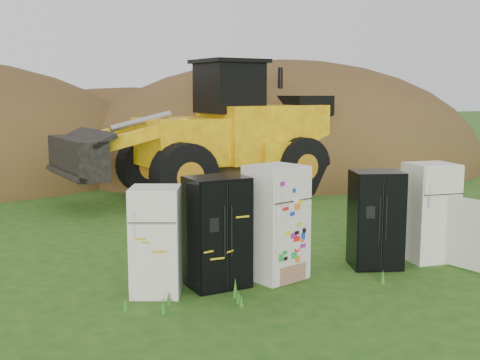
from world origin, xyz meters
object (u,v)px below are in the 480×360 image
object	(u,v)px
fridge_leftmost	(156,241)
fridge_black_side	(217,232)
fridge_sticker	(275,222)
fridge_black_right	(376,219)
wheel_loader	(199,129)
fridge_open_door	(430,212)

from	to	relation	value
fridge_leftmost	fridge_black_side	size ratio (longest dim) A/B	0.94
fridge_black_side	fridge_sticker	distance (m)	0.99
fridge_sticker	fridge_black_right	bearing A→B (deg)	-20.18
fridge_black_side	wheel_loader	world-z (taller)	wheel_loader
fridge_open_door	fridge_leftmost	bearing A→B (deg)	-174.58
fridge_black_side	fridge_black_right	distance (m)	2.83
fridge_leftmost	wheel_loader	world-z (taller)	wheel_loader
fridge_black_side	fridge_leftmost	bearing A→B (deg)	175.04
fridge_black_right	wheel_loader	xyz separation A→B (m)	(-0.68, 7.55, 1.09)
fridge_leftmost	fridge_black_right	xyz separation A→B (m)	(3.78, -0.01, 0.02)
fridge_black_right	fridge_leftmost	bearing A→B (deg)	-162.79
fridge_open_door	wheel_loader	distance (m)	7.84
fridge_leftmost	fridge_black_right	world-z (taller)	fridge_black_right
fridge_sticker	fridge_black_right	distance (m)	1.84
fridge_sticker	fridge_leftmost	bearing A→B (deg)	162.66
fridge_open_door	wheel_loader	size ratio (longest dim) A/B	0.22
fridge_black_right	fridge_open_door	bearing A→B (deg)	17.21
fridge_black_right	fridge_sticker	bearing A→B (deg)	-164.25
fridge_sticker	wheel_loader	bearing A→B (deg)	62.60
fridge_black_right	fridge_open_door	size ratio (longest dim) A/B	0.95
fridge_leftmost	fridge_sticker	world-z (taller)	fridge_sticker
fridge_leftmost	fridge_sticker	bearing A→B (deg)	22.98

